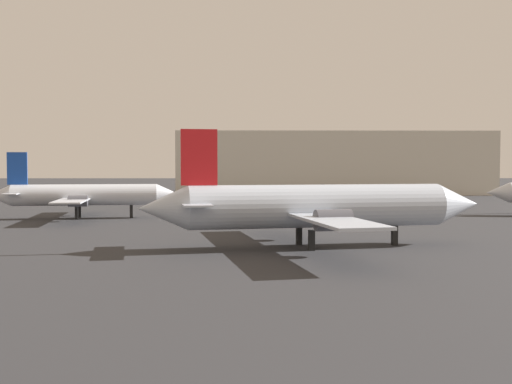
# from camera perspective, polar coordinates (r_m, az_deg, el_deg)

# --- Properties ---
(airplane_on_taxiway) EXTENTS (28.98, 26.72, 9.51)m
(airplane_on_taxiway) POSITION_cam_1_polar(r_m,az_deg,el_deg) (49.80, 5.56, -1.35)
(airplane_on_taxiway) COLOR #B2BCCC
(airplane_on_taxiway) RESTS_ON ground_plane
(airplane_far_left) EXTENTS (23.70, 22.07, 8.31)m
(airplane_far_left) POSITION_cam_1_polar(r_m,az_deg,el_deg) (79.49, -15.85, -0.27)
(airplane_far_left) COLOR silver
(airplane_far_left) RESTS_ON ground_plane
(terminal_building) EXTENTS (71.17, 26.98, 14.27)m
(terminal_building) POSITION_cam_1_polar(r_m,az_deg,el_deg) (147.73, 6.93, 2.67)
(terminal_building) COLOR beige
(terminal_building) RESTS_ON ground_plane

